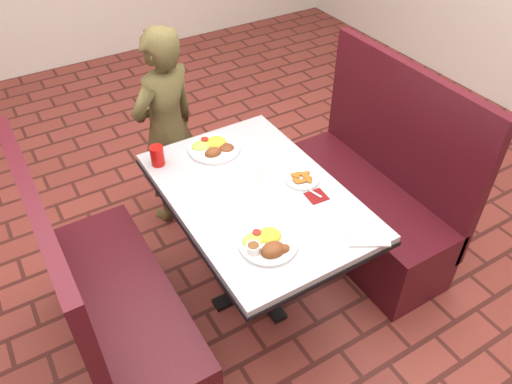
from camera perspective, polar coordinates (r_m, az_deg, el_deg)
dining_table at (r=2.54m, az=0.00°, el=-1.65°), size 0.81×1.21×0.75m
booth_bench_left at (r=2.60m, az=-15.70°, el=-13.07°), size 0.47×1.20×1.17m
booth_bench_right at (r=3.14m, az=12.60°, el=-0.96°), size 0.47×1.20×1.17m
diner_person at (r=3.13m, az=-10.14°, el=6.98°), size 0.56×0.47×1.32m
near_dinner_plate at (r=2.19m, az=1.35°, el=-5.72°), size 0.26×0.26×0.08m
far_dinner_plate at (r=2.75m, az=-4.87°, el=5.31°), size 0.28×0.28×0.07m
plantain_plate at (r=2.55m, az=5.29°, el=1.54°), size 0.17×0.17×0.03m
maroon_napkin at (r=2.47m, az=6.93°, el=-0.48°), size 0.10×0.10×0.00m
spoon_utensil at (r=2.49m, az=6.24°, el=0.14°), size 0.05×0.14×0.00m
red_tumbler at (r=2.67m, az=-11.22°, el=4.09°), size 0.07×0.07×0.11m
paper_napkin at (r=2.30m, az=12.63°, el=-4.84°), size 0.23×0.21×0.01m
knife_utensil at (r=2.25m, az=3.75°, el=-4.91°), size 0.02×0.16×0.00m
fork_utensil at (r=2.23m, az=3.29°, el=-5.37°), size 0.01×0.13×0.00m
lettuce_shreds at (r=2.53m, az=0.08°, el=1.08°), size 0.28×0.32×0.00m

